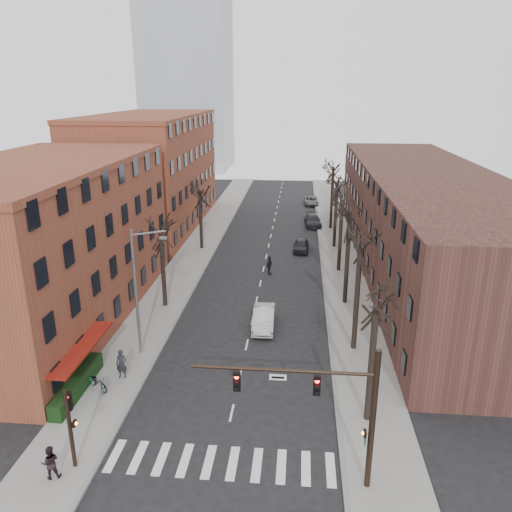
% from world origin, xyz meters
% --- Properties ---
extents(ground, '(160.00, 160.00, 0.00)m').
position_xyz_m(ground, '(0.00, 0.00, 0.00)').
color(ground, black).
rests_on(ground, ground).
extents(sidewalk_left, '(4.00, 90.00, 0.15)m').
position_xyz_m(sidewalk_left, '(-8.00, 35.00, 0.07)').
color(sidewalk_left, gray).
rests_on(sidewalk_left, ground).
extents(sidewalk_right, '(4.00, 90.00, 0.15)m').
position_xyz_m(sidewalk_right, '(8.00, 35.00, 0.07)').
color(sidewalk_right, gray).
rests_on(sidewalk_right, ground).
extents(building_left_near, '(12.00, 26.00, 12.00)m').
position_xyz_m(building_left_near, '(-16.00, 15.00, 6.00)').
color(building_left_near, brown).
rests_on(building_left_near, ground).
extents(building_left_far, '(12.00, 28.00, 14.00)m').
position_xyz_m(building_left_far, '(-16.00, 44.00, 7.00)').
color(building_left_far, brown).
rests_on(building_left_far, ground).
extents(building_right, '(12.00, 50.00, 10.00)m').
position_xyz_m(building_right, '(16.00, 30.00, 5.00)').
color(building_right, '#502D25').
rests_on(building_right, ground).
extents(office_tower, '(18.00, 18.00, 60.00)m').
position_xyz_m(office_tower, '(-22.00, 95.00, 30.00)').
color(office_tower, '#B2B7BF').
rests_on(office_tower, ground).
extents(awning_left, '(1.20, 7.00, 0.15)m').
position_xyz_m(awning_left, '(-9.40, 6.00, 0.00)').
color(awning_left, maroon).
rests_on(awning_left, ground).
extents(hedge, '(0.80, 6.00, 1.00)m').
position_xyz_m(hedge, '(-9.50, 5.00, 0.65)').
color(hedge, black).
rests_on(hedge, sidewalk_left).
extents(tree_right_a, '(5.20, 5.20, 10.00)m').
position_xyz_m(tree_right_a, '(7.60, 4.00, 0.00)').
color(tree_right_a, black).
rests_on(tree_right_a, ground).
extents(tree_right_b, '(5.20, 5.20, 10.80)m').
position_xyz_m(tree_right_b, '(7.60, 12.00, 0.00)').
color(tree_right_b, black).
rests_on(tree_right_b, ground).
extents(tree_right_c, '(5.20, 5.20, 11.60)m').
position_xyz_m(tree_right_c, '(7.60, 20.00, 0.00)').
color(tree_right_c, black).
rests_on(tree_right_c, ground).
extents(tree_right_d, '(5.20, 5.20, 10.00)m').
position_xyz_m(tree_right_d, '(7.60, 28.00, 0.00)').
color(tree_right_d, black).
rests_on(tree_right_d, ground).
extents(tree_right_e, '(5.20, 5.20, 10.80)m').
position_xyz_m(tree_right_e, '(7.60, 36.00, 0.00)').
color(tree_right_e, black).
rests_on(tree_right_e, ground).
extents(tree_right_f, '(5.20, 5.20, 11.60)m').
position_xyz_m(tree_right_f, '(7.60, 44.00, 0.00)').
color(tree_right_f, black).
rests_on(tree_right_f, ground).
extents(tree_left_a, '(5.20, 5.20, 9.50)m').
position_xyz_m(tree_left_a, '(-7.60, 18.00, 0.00)').
color(tree_left_a, black).
rests_on(tree_left_a, ground).
extents(tree_left_b, '(5.20, 5.20, 9.50)m').
position_xyz_m(tree_left_b, '(-7.60, 34.00, 0.00)').
color(tree_left_b, black).
rests_on(tree_left_b, ground).
extents(signal_mast_arm, '(8.14, 0.30, 7.20)m').
position_xyz_m(signal_mast_arm, '(5.45, -1.00, 4.40)').
color(signal_mast_arm, black).
rests_on(signal_mast_arm, ground).
extents(signal_pole_left, '(0.47, 0.44, 4.40)m').
position_xyz_m(signal_pole_left, '(-6.99, -0.95, 2.61)').
color(signal_pole_left, black).
rests_on(signal_pole_left, ground).
extents(streetlight, '(2.45, 0.22, 9.03)m').
position_xyz_m(streetlight, '(-7.03, 10.00, 5.01)').
color(streetlight, slate).
rests_on(streetlight, ground).
extents(silver_sedan, '(1.73, 4.66, 1.52)m').
position_xyz_m(silver_sedan, '(1.00, 14.90, 0.76)').
color(silver_sedan, '#B0B4B8').
rests_on(silver_sedan, ground).
extents(parked_car_near, '(1.78, 4.11, 1.38)m').
position_xyz_m(parked_car_near, '(3.80, 34.23, 0.69)').
color(parked_car_near, black).
rests_on(parked_car_near, ground).
extents(parked_car_mid, '(2.38, 5.14, 1.45)m').
position_xyz_m(parked_car_mid, '(5.30, 45.36, 0.73)').
color(parked_car_mid, black).
rests_on(parked_car_mid, ground).
extents(parked_car_far, '(2.27, 4.66, 1.27)m').
position_xyz_m(parked_car_far, '(5.30, 58.30, 0.64)').
color(parked_car_far, slate).
rests_on(parked_car_far, ground).
extents(pedestrian_a, '(0.72, 0.49, 1.90)m').
position_xyz_m(pedestrian_a, '(-7.37, 6.82, 1.10)').
color(pedestrian_a, black).
rests_on(pedestrian_a, sidewalk_left).
extents(pedestrian_b, '(1.02, 0.92, 1.72)m').
position_xyz_m(pedestrian_b, '(-7.74, -1.85, 1.01)').
color(pedestrian_b, black).
rests_on(pedestrian_b, sidewalk_left).
extents(pedestrian_crossing, '(0.82, 1.19, 1.88)m').
position_xyz_m(pedestrian_crossing, '(0.68, 26.53, 0.94)').
color(pedestrian_crossing, black).
rests_on(pedestrian_crossing, ground).
extents(bicycle, '(1.88, 1.62, 0.97)m').
position_xyz_m(bicycle, '(-8.39, 5.42, 0.64)').
color(bicycle, gray).
rests_on(bicycle, sidewalk_left).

